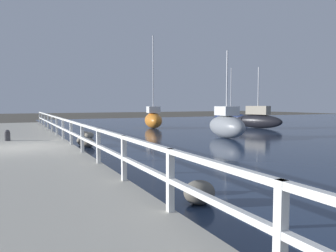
% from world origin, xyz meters
% --- Properties ---
extents(ground_plane, '(120.00, 120.00, 0.00)m').
position_xyz_m(ground_plane, '(0.00, 0.00, 0.00)').
color(ground_plane, '#4C473D').
extents(dock_walkway, '(4.26, 36.00, 0.33)m').
position_xyz_m(dock_walkway, '(0.00, 0.00, 0.17)').
color(dock_walkway, '#B2AD9E').
rests_on(dock_walkway, ground).
extents(railing, '(0.10, 32.50, 1.00)m').
position_xyz_m(railing, '(2.03, -0.00, 1.00)').
color(railing, white).
rests_on(railing, dock_walkway).
extents(boulder_upstream, '(0.59, 0.53, 0.44)m').
position_xyz_m(boulder_upstream, '(2.94, 2.29, 0.22)').
color(boulder_upstream, gray).
rests_on(boulder_upstream, ground).
extents(boulder_mid_strip, '(0.56, 0.51, 0.42)m').
position_xyz_m(boulder_mid_strip, '(3.04, 1.41, 0.21)').
color(boulder_mid_strip, slate).
rests_on(boulder_mid_strip, ground).
extents(boulder_far_strip, '(0.53, 0.48, 0.40)m').
position_xyz_m(boulder_far_strip, '(3.75, 5.66, 0.20)').
color(boulder_far_strip, gray).
rests_on(boulder_far_strip, ground).
extents(boulder_downstream, '(0.53, 0.48, 0.40)m').
position_xyz_m(boulder_downstream, '(3.85, 5.08, 0.20)').
color(boulder_downstream, gray).
rests_on(boulder_downstream, ground).
extents(boulder_near_dock, '(0.40, 0.36, 0.30)m').
position_xyz_m(boulder_near_dock, '(3.56, -7.56, 0.15)').
color(boulder_near_dock, slate).
rests_on(boulder_near_dock, ground).
extents(boulder_water_edge, '(0.65, 0.58, 0.49)m').
position_xyz_m(boulder_water_edge, '(3.19, -8.22, 0.24)').
color(boulder_water_edge, '#666056').
rests_on(boulder_water_edge, ground).
extents(mooring_bollard, '(0.25, 0.25, 0.51)m').
position_xyz_m(mooring_bollard, '(-0.35, 2.75, 0.58)').
color(mooring_bollard, '#333338').
rests_on(mooring_bollard, dock_walkway).
extents(sailboat_orange, '(1.99, 3.46, 7.52)m').
position_xyz_m(sailboat_orange, '(10.35, 10.93, 0.77)').
color(sailboat_orange, orange).
rests_on(sailboat_orange, water_surface).
extents(sailboat_navy, '(1.23, 5.62, 5.74)m').
position_xyz_m(sailboat_navy, '(20.75, 14.47, 0.61)').
color(sailboat_navy, '#192347').
rests_on(sailboat_navy, water_surface).
extents(sailboat_black, '(2.33, 4.45, 5.00)m').
position_xyz_m(sailboat_black, '(18.14, 7.26, 0.73)').
color(sailboat_black, black).
rests_on(sailboat_black, water_surface).
extents(sailboat_gray, '(1.68, 3.65, 5.09)m').
position_xyz_m(sailboat_gray, '(11.25, 2.05, 0.77)').
color(sailboat_gray, gray).
rests_on(sailboat_gray, water_surface).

